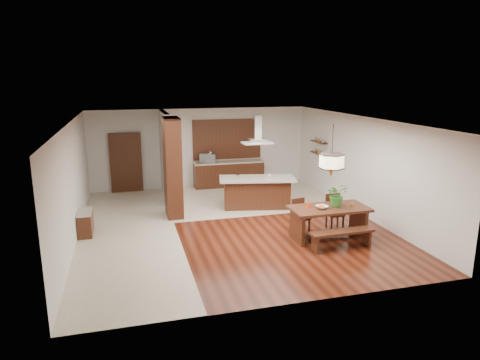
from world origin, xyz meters
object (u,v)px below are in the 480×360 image
object	(u,v)px
dining_chair_left	(301,216)
kitchen_island	(257,192)
dining_bench	(342,240)
microwave	(208,158)
island_cup	(269,176)
range_hood	(257,129)
dining_table	(329,215)
pendant_lantern	(332,151)
hallway_console	(85,223)
dining_chair_right	(335,212)
fruit_bowl	(322,207)
foliage_plant	(337,195)

from	to	relation	value
dining_chair_left	kitchen_island	world-z (taller)	kitchen_island
dining_bench	microwave	world-z (taller)	microwave
island_cup	dining_chair_left	bearing A→B (deg)	-87.60
range_hood	dining_table	bearing A→B (deg)	-72.26
pendant_lantern	hallway_console	bearing A→B (deg)	162.49
dining_table	kitchen_island	distance (m)	3.16
dining_chair_right	fruit_bowl	distance (m)	1.04
dining_chair_right	kitchen_island	size ratio (longest dim) A/B	0.37
fruit_bowl	island_cup	xyz separation A→B (m)	(-0.36, 2.97, 0.16)
dining_bench	kitchen_island	size ratio (longest dim) A/B	0.64
dining_table	dining_bench	xyz separation A→B (m)	(-0.00, -0.71, -0.38)
hallway_console	island_cup	bearing A→B (deg)	10.96
fruit_bowl	kitchen_island	world-z (taller)	kitchen_island
hallway_console	pendant_lantern	distance (m)	6.56
kitchen_island	range_hood	xyz separation A→B (m)	(-0.00, 0.00, 1.97)
dining_table	kitchen_island	xyz separation A→B (m)	(-0.96, 3.01, -0.11)
dining_chair_right	pendant_lantern	xyz separation A→B (m)	(-0.49, -0.60, 1.78)
dining_chair_left	dining_chair_right	size ratio (longest dim) A/B	0.95
dining_table	dining_bench	distance (m)	0.80
kitchen_island	hallway_console	bearing A→B (deg)	-155.60
fruit_bowl	island_cup	distance (m)	3.00
dining_chair_right	foliage_plant	world-z (taller)	foliage_plant
dining_bench	foliage_plant	xyz separation A→B (m)	(0.23, 0.77, 0.89)
hallway_console	dining_table	xyz separation A→B (m)	(5.98, -1.89, 0.29)
dining_bench	island_cup	size ratio (longest dim) A/B	12.28
foliage_plant	range_hood	world-z (taller)	range_hood
kitchen_island	range_hood	bearing A→B (deg)	101.74
foliage_plant	microwave	distance (m)	6.23
dining_chair_left	kitchen_island	bearing A→B (deg)	91.79
pendant_lantern	foliage_plant	size ratio (longest dim) A/B	2.22
dining_table	fruit_bowl	bearing A→B (deg)	-169.02
microwave	dining_chair_right	bearing A→B (deg)	-49.97
pendant_lantern	fruit_bowl	xyz separation A→B (m)	(-0.23, -0.04, -1.39)
microwave	range_hood	bearing A→B (deg)	-55.75
pendant_lantern	range_hood	world-z (taller)	same
hallway_console	range_hood	world-z (taller)	range_hood
hallway_console	fruit_bowl	size ratio (longest dim) A/B	2.96
pendant_lantern	kitchen_island	distance (m)	3.61
dining_bench	island_cup	distance (m)	3.77
fruit_bowl	range_hood	distance (m)	3.54
hallway_console	dining_chair_right	distance (m)	6.60
dining_chair_left	range_hood	bearing A→B (deg)	91.77
hallway_console	pendant_lantern	size ratio (longest dim) A/B	0.67
dining_bench	hallway_console	bearing A→B (deg)	156.53
foliage_plant	fruit_bowl	world-z (taller)	foliage_plant
dining_table	pendant_lantern	bearing A→B (deg)	0.00
dining_bench	dining_chair_right	bearing A→B (deg)	69.36
microwave	pendant_lantern	bearing A→B (deg)	-56.43
fruit_bowl	kitchen_island	bearing A→B (deg)	103.56
dining_table	island_cup	xyz separation A→B (m)	(-0.59, 2.93, 0.41)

